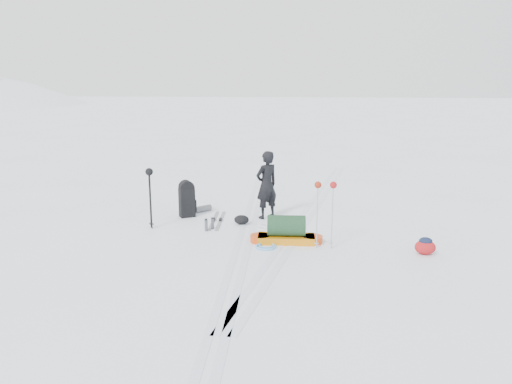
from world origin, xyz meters
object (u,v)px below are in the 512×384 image
skier (267,185)px  expedition_rucksack (189,199)px  pulk_sled (286,232)px  ski_poles_black (149,179)px

skier → expedition_rucksack: (-2.00, -0.09, -0.42)m
pulk_sled → expedition_rucksack: 3.22m
skier → pulk_sled: (0.65, -1.91, -0.63)m
pulk_sled → expedition_rucksack: size_ratio=1.59×
expedition_rucksack → ski_poles_black: bearing=-148.6°
pulk_sled → skier: bearing=104.5°
skier → expedition_rucksack: size_ratio=1.71×
skier → pulk_sled: skier is taller
pulk_sled → expedition_rucksack: (-2.65, 1.82, 0.21)m
skier → ski_poles_black: bearing=-17.9°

